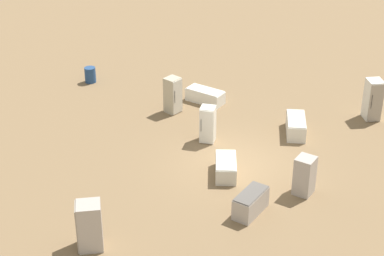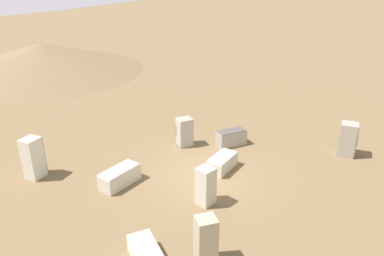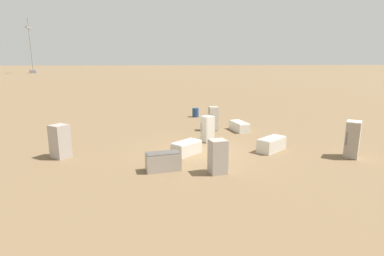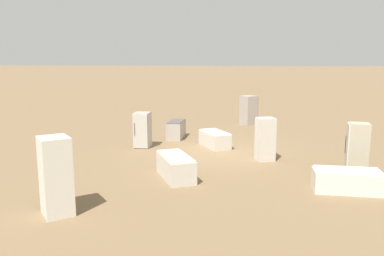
% 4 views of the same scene
% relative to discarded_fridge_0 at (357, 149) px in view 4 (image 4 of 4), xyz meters
% --- Properties ---
extents(ground_plane, '(1000.00, 1000.00, 0.00)m').
position_rel_discarded_fridge_0_xyz_m(ground_plane, '(-4.73, 1.91, -0.80)').
color(ground_plane, brown).
extents(discarded_fridge_0, '(0.63, 0.63, 1.61)m').
position_rel_discarded_fridge_0_xyz_m(discarded_fridge_0, '(0.00, 0.00, 0.00)').
color(discarded_fridge_0, '#B2A88E').
rests_on(discarded_fridge_0, ground_plane).
extents(discarded_fridge_1, '(1.78, 0.87, 0.61)m').
position_rel_discarded_fridge_0_xyz_m(discarded_fridge_1, '(-0.50, -1.67, -0.50)').
color(discarded_fridge_1, silver).
rests_on(discarded_fridge_1, ground_plane).
extents(discarded_fridge_2, '(0.68, 0.77, 1.42)m').
position_rel_discarded_fridge_0_xyz_m(discarded_fridge_2, '(-7.72, 2.08, -0.09)').
color(discarded_fridge_2, '#A89E93').
rests_on(discarded_fridge_2, ground_plane).
extents(discarded_fridge_3, '(0.76, 1.49, 0.79)m').
position_rel_discarded_fridge_0_xyz_m(discarded_fridge_3, '(-6.92, 4.25, -0.41)').
color(discarded_fridge_3, '#A89E93').
rests_on(discarded_fridge_3, ground_plane).
extents(discarded_fridge_4, '(1.57, 1.86, 0.70)m').
position_rel_discarded_fridge_0_xyz_m(discarded_fridge_4, '(-5.26, -1.59, -0.46)').
color(discarded_fridge_4, beige).
rests_on(discarded_fridge_4, ground_plane).
extents(discarded_fridge_5, '(0.77, 0.78, 1.51)m').
position_rel_discarded_fridge_0_xyz_m(discarded_fridge_5, '(-2.79, 1.17, -0.05)').
color(discarded_fridge_5, beige).
rests_on(discarded_fridge_5, ground_plane).
extents(discarded_fridge_6, '(1.52, 1.68, 0.64)m').
position_rel_discarded_fridge_0_xyz_m(discarded_fridge_6, '(-4.88, 2.82, -0.48)').
color(discarded_fridge_6, beige).
rests_on(discarded_fridge_6, ground_plane).
extents(discarded_fridge_7, '(1.04, 1.04, 1.60)m').
position_rel_discarded_fridge_0_xyz_m(discarded_fridge_7, '(-4.06, 8.84, -0.00)').
color(discarded_fridge_7, '#A89E93').
rests_on(discarded_fridge_7, ground_plane).
extents(discarded_fridge_8, '(0.96, 0.96, 1.78)m').
position_rel_discarded_fridge_0_xyz_m(discarded_fridge_8, '(-7.10, -4.81, 0.09)').
color(discarded_fridge_8, silver).
rests_on(discarded_fridge_8, ground_plane).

